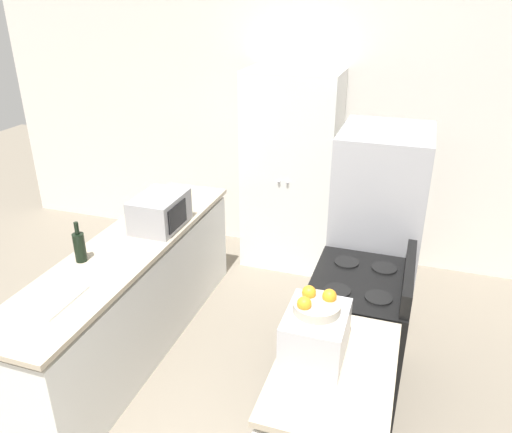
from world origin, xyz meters
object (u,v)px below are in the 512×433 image
(pantry_cabinet, at_px, (291,172))
(microwave, at_px, (160,212))
(toaster_oven, at_px, (315,334))
(fruit_bowl, at_px, (316,304))
(stove, at_px, (356,335))
(refrigerator, at_px, (376,234))
(wine_bottle, at_px, (80,246))

(pantry_cabinet, height_order, microwave, pantry_cabinet)
(toaster_oven, height_order, fruit_bowl, fruit_bowl)
(pantry_cabinet, distance_m, stove, 1.99)
(stove, distance_m, toaster_oven, 1.01)
(pantry_cabinet, height_order, stove, pantry_cabinet)
(stove, relative_size, refrigerator, 0.63)
(pantry_cabinet, relative_size, fruit_bowl, 8.16)
(toaster_oven, bearing_deg, stove, 80.36)
(stove, relative_size, toaster_oven, 2.81)
(stove, bearing_deg, refrigerator, 89.02)
(stove, xyz_separation_m, microwave, (-1.63, 0.30, 0.58))
(wine_bottle, bearing_deg, fruit_bowl, -13.81)
(microwave, height_order, toaster_oven, microwave)
(fruit_bowl, bearing_deg, wine_bottle, 166.19)
(microwave, bearing_deg, toaster_oven, -36.94)
(refrigerator, relative_size, microwave, 3.63)
(stove, xyz_separation_m, refrigerator, (0.01, 0.83, 0.39))
(stove, relative_size, wine_bottle, 3.61)
(stove, distance_m, wine_bottle, 2.01)
(wine_bottle, bearing_deg, refrigerator, 31.94)
(microwave, height_order, fruit_bowl, fruit_bowl)
(pantry_cabinet, height_order, fruit_bowl, pantry_cabinet)
(fruit_bowl, bearing_deg, stove, 79.33)
(pantry_cabinet, xyz_separation_m, refrigerator, (0.94, -0.86, -0.13))
(wine_bottle, xyz_separation_m, fruit_bowl, (1.75, -0.43, 0.18))
(refrigerator, height_order, fruit_bowl, refrigerator)
(stove, relative_size, fruit_bowl, 4.42)
(toaster_oven, bearing_deg, refrigerator, 84.68)
(toaster_oven, bearing_deg, wine_bottle, 165.51)
(toaster_oven, relative_size, fruit_bowl, 1.58)
(pantry_cabinet, bearing_deg, wine_bottle, -115.44)
(microwave, bearing_deg, stove, -10.47)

